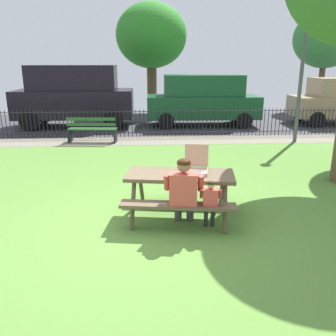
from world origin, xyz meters
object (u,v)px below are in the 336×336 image
Objects in this scene: picnic_table_foreground at (180,183)px; far_tree_midleft at (151,36)px; pizza_box_open at (196,166)px; parked_car_center at (203,99)px; far_tree_center at (326,39)px; child_at_table at (210,200)px; lamp_post_walkway at (303,58)px; adult_at_table at (184,190)px; park_bench_center at (92,130)px; parked_car_left at (74,95)px.

far_tree_midleft is at bearing 90.84° from picnic_table_foreground.
parked_car_center is at bearing 80.32° from pizza_box_open.
far_tree_midleft reaches higher than far_tree_center.
far_tree_midleft is at bearing 114.66° from parked_car_center.
far_tree_midleft is at bearing 92.47° from child_at_table.
pizza_box_open is 0.09× the size of far_tree_midleft.
lamp_post_walkway is 0.84× the size of far_tree_center.
parked_car_center reaches higher than child_at_table.
lamp_post_walkway is 9.20m from far_tree_midleft.
child_at_table reaches higher than picnic_table_foreground.
adult_at_table is 14.48m from far_tree_midleft.
far_tree_center is (8.74, 13.53, 2.89)m from pizza_box_open.
picnic_table_foreground is 1.68× the size of adult_at_table.
park_bench_center is 0.31× the size of far_tree_center.
far_tree_center reaches higher than pizza_box_open.
far_tree_center is at bearing 33.59° from park_bench_center.
park_bench_center is at bearing 113.57° from pizza_box_open.
child_at_table is 9.91m from parked_car_center.
far_tree_midleft is (-2.03, 4.42, 2.75)m from parked_car_center.
parked_car_center reaches higher than adult_at_table.
far_tree_center is at bearing 31.61° from parked_car_center.
park_bench_center is 0.35× the size of parked_car_center.
picnic_table_foreground is 0.43× the size of parked_car_left.
child_at_table is at bearing -78.75° from pizza_box_open.
far_tree_center is (7.19, 4.42, 2.67)m from parked_car_center.
parked_car_left is at bearing 111.45° from child_at_table.
pizza_box_open is at bearing -122.86° from far_tree_center.
park_bench_center is 0.35× the size of parked_car_left.
far_tree_center is (12.45, 4.42, 2.46)m from parked_car_left.
parked_car_left is (-3.71, 9.11, 0.43)m from pizza_box_open.
far_tree_center is (11.35, 7.54, 3.35)m from park_bench_center.
adult_at_table reaches higher than child_at_table.
picnic_table_foreground is at bearing -68.98° from park_bench_center.
parked_car_center reaches higher than park_bench_center.
pizza_box_open is at bearing -66.43° from park_bench_center.
far_tree_midleft is 9.22m from far_tree_center.
far_tree_center is (8.60, 14.21, 3.26)m from child_at_table.
adult_at_table is at bearing -114.41° from pizza_box_open.
park_bench_center is 7.15m from lamp_post_walkway.
lamp_post_walkway is at bearing -2.75° from park_bench_center.
far_tree_center is at bearing 0.00° from far_tree_midleft.
child_at_table is 7.22m from park_bench_center.
park_bench_center is (-2.61, 5.99, -0.46)m from pizza_box_open.
child_at_table is 0.18× the size of parked_car_center.
pizza_box_open is 0.11× the size of parked_car_center.
pizza_box_open is at bearing 17.33° from picnic_table_foreground.
far_tree_midleft is (-0.21, 14.12, 3.19)m from adult_at_table.
far_tree_midleft reaches higher than pizza_box_open.
pizza_box_open is 0.11× the size of lamp_post_walkway.
parked_car_left is at bearing 109.53° from adult_at_table.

